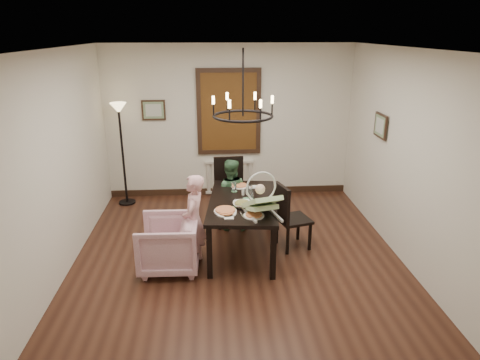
{
  "coord_description": "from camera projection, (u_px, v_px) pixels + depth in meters",
  "views": [
    {
      "loc": [
        -0.33,
        -5.25,
        3.01
      ],
      "look_at": [
        0.05,
        0.3,
        1.05
      ],
      "focal_mm": 32.0,
      "sensor_mm": 36.0,
      "label": 1
    }
  ],
  "objects": [
    {
      "name": "picture_back",
      "position": [
        154.0,
        110.0,
        7.65
      ],
      "size": [
        0.42,
        0.03,
        0.36
      ],
      "primitive_type": "cube",
      "color": "black",
      "rests_on": "room_shell"
    },
    {
      "name": "radiator",
      "position": [
        229.0,
        177.0,
        8.18
      ],
      "size": [
        0.92,
        0.12,
        0.62
      ],
      "primitive_type": null,
      "color": "silver",
      "rests_on": "room_shell"
    },
    {
      "name": "picture_right",
      "position": [
        381.0,
        126.0,
        6.41
      ],
      "size": [
        0.03,
        0.42,
        0.36
      ],
      "primitive_type": "cube",
      "rotation": [
        0.0,
        0.0,
        1.57
      ],
      "color": "black",
      "rests_on": "room_shell"
    },
    {
      "name": "window_blinds",
      "position": [
        229.0,
        112.0,
        7.75
      ],
      "size": [
        1.0,
        0.03,
        1.4
      ],
      "primitive_type": "cube",
      "color": "brown",
      "rests_on": "room_shell"
    },
    {
      "name": "chandelier",
      "position": [
        243.0,
        116.0,
        5.55
      ],
      "size": [
        0.8,
        0.8,
        0.04
      ],
      "primitive_type": "torus",
      "color": "black",
      "rests_on": "room_shell"
    },
    {
      "name": "baby_bouncer",
      "position": [
        261.0,
        200.0,
        5.42
      ],
      "size": [
        0.57,
        0.69,
        0.39
      ],
      "primitive_type": null,
      "rotation": [
        0.0,
        0.0,
        0.26
      ],
      "color": "#C0E69E",
      "rests_on": "dining_table"
    },
    {
      "name": "chair_right",
      "position": [
        294.0,
        216.0,
        6.12
      ],
      "size": [
        0.54,
        0.54,
        0.98
      ],
      "primitive_type": null,
      "rotation": [
        0.0,
        0.0,
        1.86
      ],
      "color": "black",
      "rests_on": "room_shell"
    },
    {
      "name": "elderly_woman",
      "position": [
        194.0,
        228.0,
        5.65
      ],
      "size": [
        0.33,
        0.43,
        1.05
      ],
      "primitive_type": "imported",
      "rotation": [
        0.0,
        0.0,
        -1.78
      ],
      "color": "#DD9C9E",
      "rests_on": "room_shell"
    },
    {
      "name": "pizza_platter",
      "position": [
        225.0,
        211.0,
        5.56
      ],
      "size": [
        0.3,
        0.3,
        0.04
      ],
      "primitive_type": "cylinder",
      "color": "tan",
      "rests_on": "dining_table"
    },
    {
      "name": "floor_lamp",
      "position": [
        123.0,
        156.0,
        7.56
      ],
      "size": [
        0.3,
        0.3,
        1.8
      ],
      "primitive_type": null,
      "color": "black",
      "rests_on": "room_shell"
    },
    {
      "name": "room_shell",
      "position": [
        236.0,
        154.0,
        5.84
      ],
      "size": [
        4.51,
        5.0,
        2.81
      ],
      "color": "#452517",
      "rests_on": "ground"
    },
    {
      "name": "armchair",
      "position": [
        168.0,
        244.0,
        5.6
      ],
      "size": [
        0.81,
        0.79,
        0.71
      ],
      "primitive_type": "imported",
      "rotation": [
        0.0,
        0.0,
        -1.6
      ],
      "color": "#EAB3CD",
      "rests_on": "room_shell"
    },
    {
      "name": "drinking_glass",
      "position": [
        251.0,
        197.0,
        5.9
      ],
      "size": [
        0.06,
        0.06,
        0.13
      ],
      "primitive_type": "cylinder",
      "color": "silver",
      "rests_on": "dining_table"
    },
    {
      "name": "seated_man",
      "position": [
        230.0,
        200.0,
        6.71
      ],
      "size": [
        0.5,
        0.4,
        0.95
      ],
      "primitive_type": "imported",
      "rotation": [
        0.0,
        0.0,
        3.05
      ],
      "color": "#3D6642",
      "rests_on": "room_shell"
    },
    {
      "name": "dining_table",
      "position": [
        243.0,
        206.0,
        5.97
      ],
      "size": [
        1.08,
        1.72,
        0.77
      ],
      "rotation": [
        0.0,
        0.0,
        -0.1
      ],
      "color": "black",
      "rests_on": "room_shell"
    },
    {
      "name": "chair_far",
      "position": [
        230.0,
        192.0,
        6.85
      ],
      "size": [
        0.51,
        0.51,
        1.09
      ],
      "primitive_type": null,
      "rotation": [
        0.0,
        0.0,
        0.07
      ],
      "color": "black",
      "rests_on": "room_shell"
    },
    {
      "name": "salad_bowl",
      "position": [
        242.0,
        204.0,
        5.72
      ],
      "size": [
        0.31,
        0.31,
        0.08
      ],
      "primitive_type": "imported",
      "color": "white",
      "rests_on": "dining_table"
    }
  ]
}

